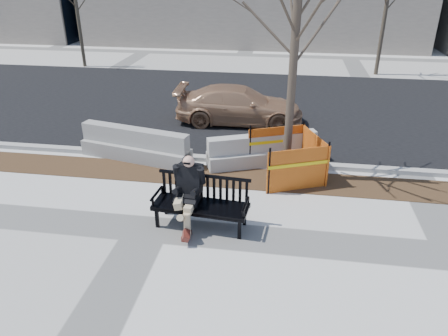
{
  "coord_description": "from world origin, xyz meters",
  "views": [
    {
      "loc": [
        2.72,
        -7.14,
        5.09
      ],
      "look_at": [
        1.5,
        0.89,
        1.11
      ],
      "focal_mm": 34.03,
      "sensor_mm": 36.0,
      "label": 1
    }
  ],
  "objects": [
    {
      "name": "ground",
      "position": [
        0.0,
        0.0,
        0.0
      ],
      "size": [
        120.0,
        120.0,
        0.0
      ],
      "primitive_type": "plane",
      "color": "beige",
      "rests_on": "ground"
    },
    {
      "name": "mulch_strip",
      "position": [
        0.0,
        2.6,
        0.0
      ],
      "size": [
        40.0,
        1.2,
        0.02
      ],
      "primitive_type": "cube",
      "color": "#47301C",
      "rests_on": "ground"
    },
    {
      "name": "far_tree_right",
      "position": [
        7.02,
        14.78,
        0.0
      ],
      "size": [
        2.54,
        2.54,
        5.77
      ],
      "primitive_type": null,
      "rotation": [
        0.0,
        0.0,
        -0.21
      ],
      "color": "#473C2D",
      "rests_on": "ground"
    },
    {
      "name": "tree_fence",
      "position": [
        2.82,
        2.88,
        0.0
      ],
      "size": [
        3.15,
        3.15,
        6.01
      ],
      "primitive_type": null,
      "rotation": [
        0.0,
        0.0,
        0.4
      ],
      "color": "orange",
      "rests_on": "ground"
    },
    {
      "name": "sedan",
      "position": [
        1.12,
        6.8,
        0.0
      ],
      "size": [
        4.41,
        1.96,
        1.26
      ],
      "primitive_type": "imported",
      "rotation": [
        0.0,
        0.0,
        1.62
      ],
      "color": "#A47653",
      "rests_on": "ground"
    },
    {
      "name": "bench",
      "position": [
        1.1,
        0.29,
        0.0
      ],
      "size": [
        2.1,
        0.91,
        1.09
      ],
      "primitive_type": null,
      "rotation": [
        0.0,
        0.0,
        -0.09
      ],
      "color": "black",
      "rests_on": "ground"
    },
    {
      "name": "seated_man",
      "position": [
        0.82,
        0.37,
        0.0
      ],
      "size": [
        0.75,
        1.14,
        1.52
      ],
      "primitive_type": null,
      "rotation": [
        0.0,
        0.0,
        -0.09
      ],
      "color": "black",
      "rests_on": "ground"
    },
    {
      "name": "asphalt_street",
      "position": [
        0.0,
        8.8,
        0.0
      ],
      "size": [
        60.0,
        10.4,
        0.01
      ],
      "primitive_type": "cube",
      "color": "black",
      "rests_on": "ground"
    },
    {
      "name": "curb",
      "position": [
        0.0,
        3.55,
        0.06
      ],
      "size": [
        60.0,
        0.25,
        0.12
      ],
      "primitive_type": "cube",
      "color": "#9E9B93",
      "rests_on": "ground"
    },
    {
      "name": "jersey_barrier_left",
      "position": [
        -1.4,
        3.34,
        0.0
      ],
      "size": [
        3.32,
        1.36,
        0.93
      ],
      "primitive_type": null,
      "rotation": [
        0.0,
        0.0,
        -0.22
      ],
      "color": "gray",
      "rests_on": "ground"
    },
    {
      "name": "jersey_barrier_right",
      "position": [
        2.16,
        3.56,
        0.0
      ],
      "size": [
        3.05,
        1.7,
        0.87
      ],
      "primitive_type": null,
      "rotation": [
        0.0,
        0.0,
        0.38
      ],
      "color": "#A6A49B",
      "rests_on": "ground"
    },
    {
      "name": "far_tree_left",
      "position": [
        -8.08,
        14.26,
        0.0
      ],
      "size": [
        2.17,
        2.17,
        5.34
      ],
      "primitive_type": null,
      "rotation": [
        0.0,
        0.0,
        -0.1
      ],
      "color": "#453B2C",
      "rests_on": "ground"
    }
  ]
}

